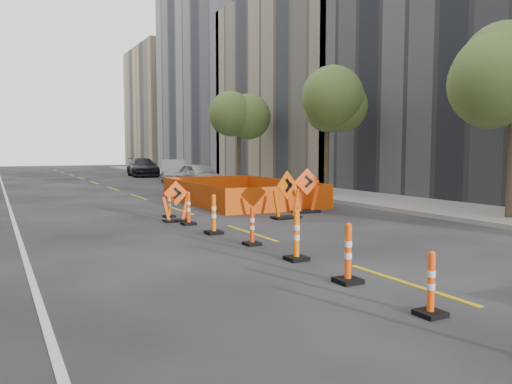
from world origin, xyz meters
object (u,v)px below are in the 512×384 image
channelizer_5 (214,214)px  chevron_sign_center (286,195)px  channelizer_3 (297,235)px  chevron_sign_right (306,190)px  channelizer_1 (431,284)px  channelizer_6 (188,208)px  channelizer_7 (169,204)px  chevron_sign_left (176,201)px  parked_car_near (199,175)px  parked_car_far (143,167)px  parked_car_mid (174,171)px  channelizer_2 (348,253)px  channelizer_4 (252,226)px

channelizer_5 → chevron_sign_center: size_ratio=0.68×
channelizer_3 → channelizer_5: (-0.24, 3.88, 0.01)m
chevron_sign_center → chevron_sign_right: bearing=17.1°
channelizer_1 → channelizer_6: size_ratio=0.90×
channelizer_7 → chevron_sign_left: 1.09m
channelizer_1 → chevron_sign_right: (4.89, 10.50, 0.36)m
channelizer_1 → chevron_sign_center: 10.07m
parked_car_near → parked_car_far: size_ratio=0.81×
channelizer_6 → parked_car_mid: 21.78m
chevron_sign_right → chevron_sign_center: bearing=-135.3°
chevron_sign_center → channelizer_5: bearing=-170.6°
channelizer_5 → parked_car_near: (5.98, 16.43, 0.20)m
parked_car_mid → parked_car_near: bearing=-75.5°
chevron_sign_left → chevron_sign_right: size_ratio=0.80×
chevron_sign_left → chevron_sign_right: (5.04, -0.07, 0.16)m
channelizer_7 → parked_car_far: size_ratio=0.17×
channelizer_3 → chevron_sign_center: (3.16, 5.60, 0.27)m
channelizer_1 → chevron_sign_center: chevron_sign_center is taller
channelizer_6 → channelizer_7: size_ratio=1.10×
channelizer_7 → channelizer_2: bearing=-89.5°
channelizer_1 → channelizer_5: channelizer_5 is taller
channelizer_5 → chevron_sign_left: chevron_sign_left is taller
channelizer_4 → parked_car_near: 19.26m
channelizer_7 → parked_car_near: size_ratio=0.21×
chevron_sign_center → parked_car_near: (2.58, 14.70, -0.06)m
channelizer_4 → channelizer_3: bearing=-88.5°
channelizer_3 → parked_car_near: size_ratio=0.24×
channelizer_7 → chevron_sign_right: (4.91, -1.13, 0.36)m
channelizer_5 → parked_car_mid: parked_car_mid is taller
chevron_sign_left → chevron_sign_right: bearing=5.3°
chevron_sign_center → parked_car_far: chevron_sign_center is taller
channelizer_6 → channelizer_7: (0.01, 1.94, -0.05)m
channelizer_6 → chevron_sign_left: size_ratio=0.78×
channelizer_1 → chevron_sign_left: chevron_sign_left is taller
channelizer_1 → parked_car_near: (5.98, 24.18, 0.29)m
channelizer_1 → channelizer_7: size_ratio=0.99×
channelizer_4 → channelizer_6: size_ratio=0.92×
channelizer_7 → chevron_sign_center: (3.42, -2.16, 0.34)m
channelizer_5 → chevron_sign_center: (3.40, 1.72, 0.26)m
parked_car_far → channelizer_2: bearing=-94.0°
channelizer_4 → parked_car_near: parked_car_near is taller
channelizer_1 → chevron_sign_left: (-0.14, 10.57, 0.20)m
parked_car_near → chevron_sign_left: bearing=-120.3°
channelizer_5 → parked_car_far: 31.24m
channelizer_3 → chevron_sign_right: 8.10m
channelizer_6 → channelizer_7: bearing=89.6°
channelizer_1 → channelizer_3: bearing=86.4°
parked_car_far → chevron_sign_right: bearing=-87.2°
channelizer_5 → parked_car_near: bearing=70.0°
channelizer_2 → chevron_sign_center: 8.24m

